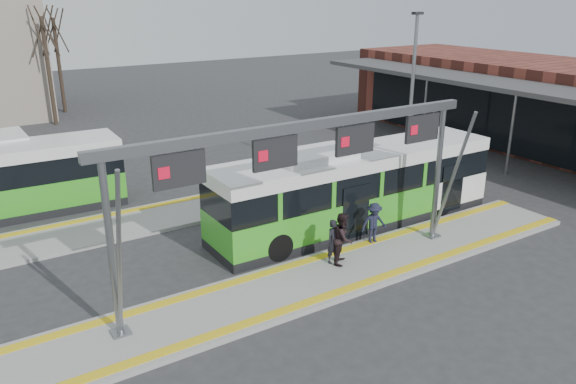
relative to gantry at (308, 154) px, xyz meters
name	(u,v)px	position (x,y,z in m)	size (l,w,h in m)	color
ground	(320,280)	(0.35, -0.25, -4.30)	(120.00, 120.00, 0.00)	#2D2D30
platform_main	(320,278)	(0.35, -0.25, -4.22)	(22.00, 3.00, 0.15)	gray
platform_second	(125,224)	(-3.65, 7.75, -4.22)	(20.00, 3.00, 0.15)	gray
tactile_main	(320,276)	(0.35, -0.25, -4.14)	(22.00, 2.65, 0.02)	yellow
tactile_second	(116,213)	(-3.65, 8.90, -4.14)	(20.00, 0.35, 0.02)	yellow
gantry	(308,154)	(0.00, 0.00, 0.00)	(13.00, 1.68, 5.20)	slate
hero_bus	(355,188)	(4.30, 2.85, -2.74)	(12.40, 2.78, 3.40)	black
passenger_a	(334,241)	(1.34, 0.33, -3.37)	(0.57, 0.37, 1.56)	black
passenger_b	(343,238)	(1.59, 0.17, -3.24)	(0.88, 0.69, 1.82)	black
passenger_c	(374,223)	(3.58, 0.85, -3.37)	(1.01, 0.58, 1.56)	#1A1C2F
tree_left	(43,32)	(-2.05, 28.79, 2.10)	(1.40, 1.40, 8.44)	#382B21
tree_mid	(55,32)	(-0.49, 33.07, 1.86)	(1.40, 1.40, 8.12)	#382B21
lamp_east	(411,101)	(8.99, 4.79, 0.03)	(0.50, 0.25, 8.16)	slate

